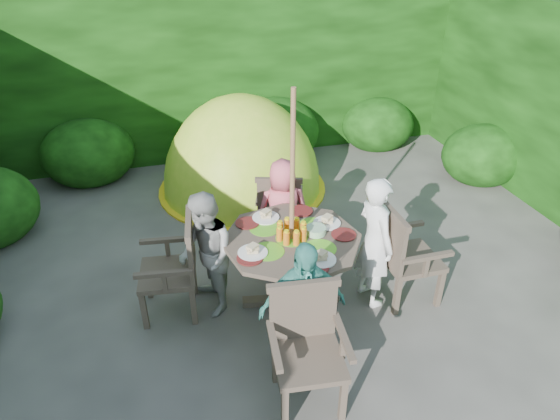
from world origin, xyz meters
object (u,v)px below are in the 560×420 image
object	(u,v)px
child_back	(283,211)
dome_tent	(243,188)
parasol_pole	(292,208)
patio_table	(292,249)
garden_chair_left	(176,266)
child_left	(206,255)
child_right	(375,242)
garden_chair_back	(279,207)
garden_chair_front	(307,345)
garden_chair_right	(403,254)
child_front	(303,308)

from	to	relation	value
child_back	dome_tent	world-z (taller)	dome_tent
parasol_pole	patio_table	bearing A→B (deg)	2.66
garden_chair_left	dome_tent	world-z (taller)	dome_tent
patio_table	child_left	world-z (taller)	child_left
parasol_pole	dome_tent	bearing A→B (deg)	89.05
child_left	child_right	bearing A→B (deg)	71.37
child_right	child_back	bearing A→B (deg)	26.57
garden_chair_back	garden_chair_front	world-z (taller)	garden_chair_front
child_right	dome_tent	bearing A→B (deg)	7.39
garden_chair_right	parasol_pole	bearing A→B (deg)	78.94
child_right	garden_chair_right	bearing A→B (deg)	-111.51
garden_chair_left	patio_table	bearing A→B (deg)	87.16
parasol_pole	garden_chair_right	xyz separation A→B (m)	(1.07, -0.21, -0.57)
parasol_pole	child_right	world-z (taller)	parasol_pole
parasol_pole	garden_chair_back	bearing A→B (deg)	80.40
child_back	patio_table	bearing A→B (deg)	86.89
parasol_pole	child_back	world-z (taller)	parasol_pole
garden_chair_front	patio_table	bearing A→B (deg)	85.41
garden_chair_right	child_back	distance (m)	1.37
child_front	dome_tent	world-z (taller)	dome_tent
dome_tent	garden_chair_left	bearing A→B (deg)	-134.36
dome_tent	garden_chair_right	bearing A→B (deg)	-87.93
garden_chair_right	child_back	xyz separation A→B (m)	(-0.93, 1.00, 0.06)
garden_chair_right	garden_chair_back	bearing A→B (deg)	34.37
garden_chair_left	child_right	bearing A→B (deg)	87.20
parasol_pole	dome_tent	size ratio (longest dim) A/B	0.78
garden_chair_left	garden_chair_back	world-z (taller)	garden_chair_left
parasol_pole	child_front	bearing A→B (deg)	-100.14
garden_chair_right	child_front	world-z (taller)	child_front
garden_chair_left	child_left	xyz separation A→B (m)	(0.29, -0.06, 0.11)
child_right	child_front	world-z (taller)	child_right
garden_chair_left	child_right	xyz separation A→B (m)	(1.86, -0.34, 0.16)
child_right	dome_tent	size ratio (longest dim) A/B	0.48
garden_chair_right	child_back	size ratio (longest dim) A/B	0.84
patio_table	garden_chair_front	world-z (taller)	garden_chair_front
parasol_pole	garden_chair_right	bearing A→B (deg)	-10.97
garden_chair_right	garden_chair_front	distance (m)	1.54
garden_chair_back	child_left	distance (m)	1.37
parasol_pole	child_left	world-z (taller)	parasol_pole
patio_table	garden_chair_left	size ratio (longest dim) A/B	1.58
garden_chair_left	garden_chair_right	bearing A→B (deg)	86.80
garden_chair_left	child_right	world-z (taller)	child_right
garden_chair_back	child_front	size ratio (longest dim) A/B	0.70
garden_chair_back	child_right	distance (m)	1.38
patio_table	garden_chair_back	world-z (taller)	patio_table
child_back	dome_tent	distance (m)	1.83
child_front	dome_tent	bearing A→B (deg)	86.67
garden_chair_back	garden_chair_front	bearing A→B (deg)	97.76
patio_table	garden_chair_right	distance (m)	1.09
garden_chair_left	child_back	xyz separation A→B (m)	(1.22, 0.59, 0.07)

